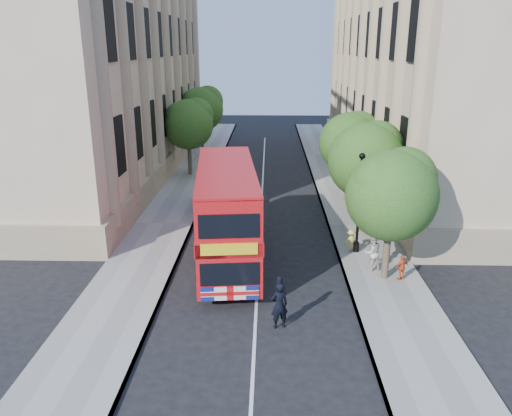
# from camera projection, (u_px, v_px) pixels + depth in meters

# --- Properties ---
(ground) EXTENTS (120.00, 120.00, 0.00)m
(ground) POSITION_uv_depth(u_px,v_px,m) (256.00, 311.00, 20.15)
(ground) COLOR black
(ground) RESTS_ON ground
(pavement_right) EXTENTS (3.50, 80.00, 0.12)m
(pavement_right) POSITION_uv_depth(u_px,v_px,m) (357.00, 226.00, 29.49)
(pavement_right) COLOR gray
(pavement_right) RESTS_ON ground
(pavement_left) EXTENTS (3.50, 80.00, 0.12)m
(pavement_left) POSITION_uv_depth(u_px,v_px,m) (164.00, 224.00, 29.77)
(pavement_left) COLOR gray
(pavement_left) RESTS_ON ground
(building_right) EXTENTS (12.00, 38.00, 18.00)m
(building_right) POSITION_uv_depth(u_px,v_px,m) (436.00, 62.00, 39.83)
(building_right) COLOR tan
(building_right) RESTS_ON ground
(building_left) EXTENTS (12.00, 38.00, 18.00)m
(building_left) POSITION_uv_depth(u_px,v_px,m) (94.00, 61.00, 40.52)
(building_left) COLOR tan
(building_left) RESTS_ON ground
(tree_right_near) EXTENTS (4.00, 4.00, 6.08)m
(tree_right_near) POSITION_uv_depth(u_px,v_px,m) (393.00, 190.00, 21.57)
(tree_right_near) COLOR #473828
(tree_right_near) RESTS_ON ground
(tree_right_mid) EXTENTS (4.20, 4.20, 6.37)m
(tree_right_mid) POSITION_uv_depth(u_px,v_px,m) (367.00, 157.00, 27.21)
(tree_right_mid) COLOR #473828
(tree_right_mid) RESTS_ON ground
(tree_right_far) EXTENTS (4.00, 4.00, 6.15)m
(tree_right_far) POSITION_uv_depth(u_px,v_px,m) (350.00, 139.00, 32.96)
(tree_right_far) COLOR #473828
(tree_right_far) RESTS_ON ground
(tree_left_far) EXTENTS (4.00, 4.00, 6.30)m
(tree_left_far) POSITION_uv_depth(u_px,v_px,m) (189.00, 122.00, 39.86)
(tree_left_far) COLOR #473828
(tree_left_far) RESTS_ON ground
(tree_left_back) EXTENTS (4.20, 4.20, 6.65)m
(tree_left_back) POSITION_uv_depth(u_px,v_px,m) (202.00, 107.00, 47.39)
(tree_left_back) COLOR #473828
(tree_left_back) RESTS_ON ground
(lamp_post) EXTENTS (0.32, 0.32, 5.16)m
(lamp_post) POSITION_uv_depth(u_px,v_px,m) (359.00, 207.00, 24.95)
(lamp_post) COLOR black
(lamp_post) RESTS_ON pavement_right
(double_decker_bus) EXTENTS (3.65, 10.31, 4.67)m
(double_decker_bus) POSITION_uv_depth(u_px,v_px,m) (227.00, 211.00, 24.12)
(double_decker_bus) COLOR #B70C0F
(double_decker_bus) RESTS_ON ground
(box_van) EXTENTS (2.08, 4.59, 2.57)m
(box_van) POSITION_uv_depth(u_px,v_px,m) (218.00, 188.00, 32.93)
(box_van) COLOR black
(box_van) RESTS_ON ground
(police_constable) EXTENTS (0.78, 0.64, 1.86)m
(police_constable) POSITION_uv_depth(u_px,v_px,m) (279.00, 305.00, 18.71)
(police_constable) COLOR black
(police_constable) RESTS_ON ground
(woman_pedestrian) EXTENTS (1.03, 0.91, 1.77)m
(woman_pedestrian) POSITION_uv_depth(u_px,v_px,m) (372.00, 252.00, 23.32)
(woman_pedestrian) COLOR beige
(woman_pedestrian) RESTS_ON pavement_right
(child_a) EXTENTS (0.76, 0.56, 1.20)m
(child_a) POSITION_uv_depth(u_px,v_px,m) (402.00, 267.00, 22.40)
(child_a) COLOR #D45325
(child_a) RESTS_ON pavement_right
(child_b) EXTENTS (0.83, 0.62, 1.14)m
(child_b) POSITION_uv_depth(u_px,v_px,m) (351.00, 240.00, 25.60)
(child_b) COLOR #D8D249
(child_b) RESTS_ON pavement_right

